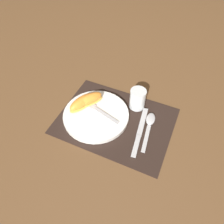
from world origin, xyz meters
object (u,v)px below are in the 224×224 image
Objects in this scene: spoon at (149,124)px; juice_glass at (137,100)px; plate at (96,115)px; citrus_wedge_0 at (89,100)px; fork at (96,109)px; citrus_wedge_1 at (82,102)px; knife at (140,132)px.

juice_glass is at bearing 137.68° from spoon.
plate is 2.10× the size of citrus_wedge_0.
juice_glass is at bearing 34.38° from fork.
citrus_wedge_1 is (-0.06, -0.00, 0.01)m from fork.
juice_glass is 0.22m from citrus_wedge_1.
spoon is 0.25m from citrus_wedge_0.
spoon is 0.95× the size of fork.
knife is at bearing -10.66° from citrus_wedge_0.
fork is at bearing -145.62° from juice_glass.
citrus_wedge_0 is at bearing 169.34° from knife.
citrus_wedge_1 is (-0.25, 0.02, 0.03)m from knife.
citrus_wedge_0 is at bearing 153.53° from fork.
juice_glass is 0.19m from citrus_wedge_0.
plate is at bearing 179.29° from knife.
knife is 1.24× the size of spoon.
knife is 1.17× the size of fork.
juice_glass reaches higher than citrus_wedge_0.
citrus_wedge_1 reaches higher than fork.
plate is 1.40× the size of spoon.
knife is at bearing -7.19° from fork.
spoon is 0.21m from fork.
plate is 0.17m from juice_glass.
spoon is (0.08, -0.07, -0.03)m from juice_glass.
fork is (-0.01, 0.02, 0.01)m from plate.
citrus_wedge_1 is at bearing 164.68° from plate.
plate is 0.07m from citrus_wedge_0.
citrus_wedge_0 is 0.94× the size of citrus_wedge_1.
plate is 0.18m from knife.
plate is 1.98× the size of citrus_wedge_1.
citrus_wedge_0 is (-0.18, -0.07, -0.00)m from juice_glass.
plate is 0.08m from citrus_wedge_1.
spoon is at bearing 1.34° from citrus_wedge_0.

